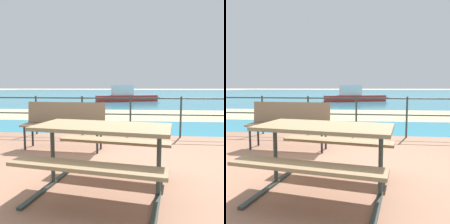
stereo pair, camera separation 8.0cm
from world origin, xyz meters
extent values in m
plane|color=beige|center=(0.00, 0.00, 0.00)|extent=(240.00, 240.00, 0.00)
cube|color=#996B51|center=(0.00, 0.00, 0.03)|extent=(6.40, 5.20, 0.06)
cube|color=teal|center=(0.00, 40.00, 0.01)|extent=(90.00, 90.00, 0.01)
cube|color=tan|center=(0.00, 7.31, 0.01)|extent=(54.10, 5.77, 0.01)
cube|color=#8C704C|center=(0.37, -0.56, 0.80)|extent=(1.61, 0.94, 0.04)
cube|color=#8C704C|center=(0.29, -1.10, 0.52)|extent=(1.54, 0.49, 0.04)
cube|color=#8C704C|center=(0.45, -0.02, 0.52)|extent=(1.54, 0.49, 0.04)
cylinder|color=#2D3833|center=(-0.26, -0.46, 0.43)|extent=(0.06, 0.06, 0.74)
cube|color=#2D3833|center=(-0.26, -0.46, 0.07)|extent=(0.27, 1.34, 0.03)
cylinder|color=#2D3833|center=(1.00, -0.66, 0.43)|extent=(0.06, 0.06, 0.74)
cube|color=#2D3833|center=(1.00, -0.66, 0.07)|extent=(0.27, 1.34, 0.03)
cube|color=#7A6047|center=(-0.64, 1.11, 0.52)|extent=(1.59, 0.49, 0.04)
cube|color=#7A6047|center=(-0.63, 1.29, 0.75)|extent=(1.57, 0.16, 0.41)
cylinder|color=#1E2328|center=(-1.35, 1.00, 0.29)|extent=(0.04, 0.04, 0.46)
cylinder|color=#1E2328|center=(-1.34, 1.30, 0.29)|extent=(0.04, 0.04, 0.46)
cylinder|color=#1E2328|center=(0.05, 0.92, 0.29)|extent=(0.04, 0.04, 0.46)
cylinder|color=#1E2328|center=(0.07, 1.22, 0.29)|extent=(0.04, 0.04, 0.46)
cylinder|color=#2D3833|center=(-1.77, 2.47, 0.54)|extent=(0.04, 0.04, 0.96)
cylinder|color=#2D3833|center=(-0.59, 2.47, 0.54)|extent=(0.04, 0.04, 0.96)
cylinder|color=#2D3833|center=(0.59, 2.47, 0.54)|extent=(0.04, 0.04, 0.96)
cylinder|color=#2D3833|center=(1.77, 2.47, 0.54)|extent=(0.04, 0.04, 0.96)
cylinder|color=#2D3833|center=(0.00, 2.47, 0.97)|extent=(5.90, 0.03, 0.03)
cylinder|color=#2D3833|center=(0.00, 2.47, 0.59)|extent=(5.90, 0.03, 0.03)
cube|color=red|center=(-0.17, 16.61, 0.26)|extent=(5.16, 2.70, 0.50)
cube|color=silver|center=(-0.53, 16.47, 0.93)|extent=(1.89, 1.21, 0.84)
cone|color=red|center=(2.48, 17.61, 0.26)|extent=(0.63, 0.60, 0.45)
camera|label=1|loc=(0.77, -3.18, 1.26)|focal=37.99mm
camera|label=2|loc=(0.85, -3.17, 1.26)|focal=37.99mm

